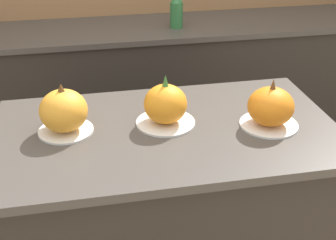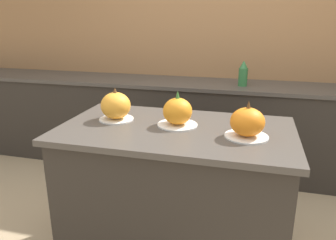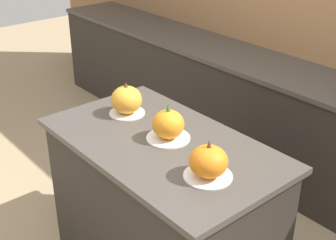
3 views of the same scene
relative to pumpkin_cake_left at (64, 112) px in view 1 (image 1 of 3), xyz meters
The scene contains 6 objects.
kitchen_island 0.67m from the pumpkin_cake_left, ahead, with size 1.36×0.79×0.91m.
back_counter 1.49m from the pumpkin_cake_left, 73.43° to the left, with size 6.00×0.60×0.91m.
pumpkin_cake_left is the anchor object (origin of this frame).
pumpkin_cake_center 0.40m from the pumpkin_cake_left, ahead, with size 0.24×0.24×0.21m.
pumpkin_cake_right 0.81m from the pumpkin_cake_left, ahead, with size 0.23×0.23×0.20m.
bottle_tall 1.46m from the pumpkin_cake_left, 60.52° to the left, with size 0.08×0.08×0.24m.
Camera 1 is at (-0.32, -1.60, 1.81)m, focal length 50.00 mm.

